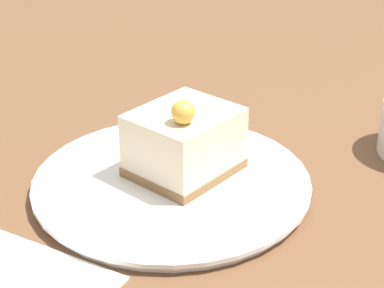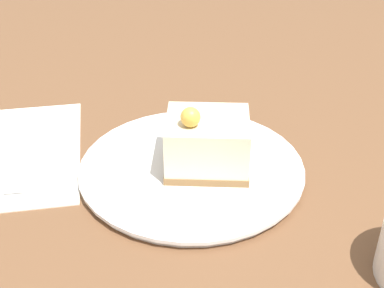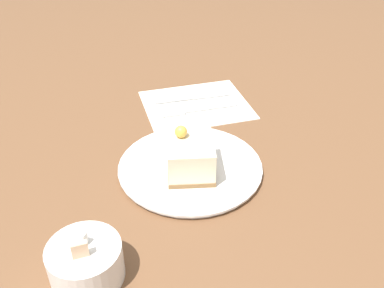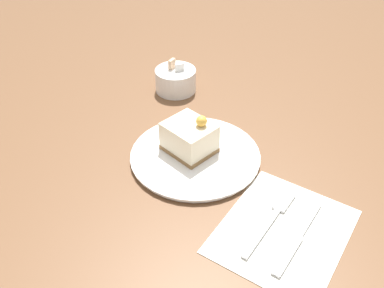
% 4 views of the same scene
% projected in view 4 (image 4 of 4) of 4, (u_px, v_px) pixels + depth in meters
% --- Properties ---
extents(ground_plane, '(4.00, 4.00, 0.00)m').
position_uv_depth(ground_plane, '(201.00, 155.00, 0.82)').
color(ground_plane, brown).
extents(plate, '(0.24, 0.24, 0.01)m').
position_uv_depth(plate, '(194.00, 155.00, 0.81)').
color(plate, white).
rests_on(plate, ground_plane).
extents(cake_slice, '(0.09, 0.08, 0.08)m').
position_uv_depth(cake_slice, '(189.00, 137.00, 0.80)').
color(cake_slice, olive).
rests_on(cake_slice, plate).
extents(napkin, '(0.23, 0.26, 0.00)m').
position_uv_depth(napkin, '(283.00, 231.00, 0.67)').
color(napkin, white).
rests_on(napkin, ground_plane).
extents(fork, '(0.05, 0.16, 0.00)m').
position_uv_depth(fork, '(273.00, 217.00, 0.69)').
color(fork, silver).
rests_on(fork, napkin).
extents(knife, '(0.05, 0.17, 0.00)m').
position_uv_depth(knife, '(295.00, 243.00, 0.65)').
color(knife, silver).
rests_on(knife, napkin).
extents(sugar_bowl, '(0.09, 0.09, 0.07)m').
position_uv_depth(sugar_bowl, '(176.00, 80.00, 0.99)').
color(sugar_bowl, white).
rests_on(sugar_bowl, ground_plane).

